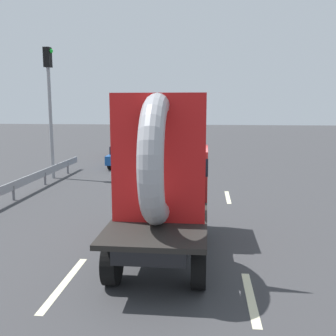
{
  "coord_description": "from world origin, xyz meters",
  "views": [
    {
      "loc": [
        0.84,
        -9.54,
        3.51
      ],
      "look_at": [
        -0.11,
        0.06,
        1.93
      ],
      "focal_mm": 41.33,
      "sensor_mm": 36.0,
      "label": 1
    }
  ],
  "objects_px": {
    "flatbed_truck": "(166,181)",
    "distant_sedan": "(127,155)",
    "traffic_light": "(49,95)",
    "oncoming_car": "(128,146)"
  },
  "relations": [
    {
      "from": "flatbed_truck",
      "to": "distant_sedan",
      "type": "distance_m",
      "value": 13.37
    },
    {
      "from": "distant_sedan",
      "to": "oncoming_car",
      "type": "xyz_separation_m",
      "value": [
        -0.95,
        4.93,
        0.01
      ]
    },
    {
      "from": "distant_sedan",
      "to": "traffic_light",
      "type": "height_order",
      "value": "traffic_light"
    },
    {
      "from": "traffic_light",
      "to": "oncoming_car",
      "type": "height_order",
      "value": "traffic_light"
    },
    {
      "from": "distant_sedan",
      "to": "traffic_light",
      "type": "bearing_deg",
      "value": -124.45
    },
    {
      "from": "distant_sedan",
      "to": "traffic_light",
      "type": "relative_size",
      "value": 0.62
    },
    {
      "from": "flatbed_truck",
      "to": "traffic_light",
      "type": "bearing_deg",
      "value": 126.23
    },
    {
      "from": "traffic_light",
      "to": "oncoming_car",
      "type": "distance_m",
      "value": 9.75
    },
    {
      "from": "flatbed_truck",
      "to": "distant_sedan",
      "type": "relative_size",
      "value": 1.3
    },
    {
      "from": "traffic_light",
      "to": "oncoming_car",
      "type": "xyz_separation_m",
      "value": [
        1.83,
        8.99,
        -3.3
      ]
    }
  ]
}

